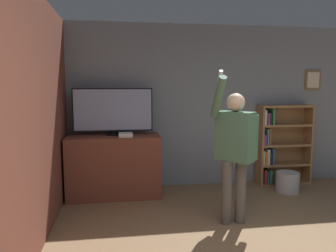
{
  "coord_description": "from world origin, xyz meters",
  "views": [
    {
      "loc": [
        -1.44,
        -2.23,
        1.7
      ],
      "look_at": [
        -0.79,
        2.06,
        1.16
      ],
      "focal_mm": 35.0,
      "sensor_mm": 36.0,
      "label": 1
    }
  ],
  "objects_px": {
    "television": "(113,111)",
    "game_console": "(126,135)",
    "bookshelf": "(279,146)",
    "person": "(235,146)",
    "waste_bin": "(287,182)"
  },
  "relations": [
    {
      "from": "television",
      "to": "game_console",
      "type": "distance_m",
      "value": 0.44
    },
    {
      "from": "television",
      "to": "bookshelf",
      "type": "height_order",
      "value": "television"
    },
    {
      "from": "television",
      "to": "bookshelf",
      "type": "distance_m",
      "value": 2.9
    },
    {
      "from": "person",
      "to": "television",
      "type": "bearing_deg",
      "value": -174.34
    },
    {
      "from": "game_console",
      "to": "waste_bin",
      "type": "distance_m",
      "value": 2.69
    },
    {
      "from": "television",
      "to": "waste_bin",
      "type": "xyz_separation_m",
      "value": [
        2.74,
        -0.31,
        -1.15
      ]
    },
    {
      "from": "game_console",
      "to": "person",
      "type": "xyz_separation_m",
      "value": [
        1.28,
        -1.13,
        0.01
      ]
    },
    {
      "from": "person",
      "to": "waste_bin",
      "type": "xyz_separation_m",
      "value": [
        1.28,
        1.01,
        -0.82
      ]
    },
    {
      "from": "game_console",
      "to": "bookshelf",
      "type": "distance_m",
      "value": 2.68
    },
    {
      "from": "person",
      "to": "waste_bin",
      "type": "distance_m",
      "value": 1.82
    },
    {
      "from": "game_console",
      "to": "waste_bin",
      "type": "bearing_deg",
      "value": -2.54
    },
    {
      "from": "waste_bin",
      "to": "bookshelf",
      "type": "bearing_deg",
      "value": 80.43
    },
    {
      "from": "television",
      "to": "person",
      "type": "distance_m",
      "value": 2.0
    },
    {
      "from": "bookshelf",
      "to": "person",
      "type": "height_order",
      "value": "person"
    },
    {
      "from": "game_console",
      "to": "bookshelf",
      "type": "xyz_separation_m",
      "value": [
        2.64,
        0.36,
        -0.3
      ]
    }
  ]
}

